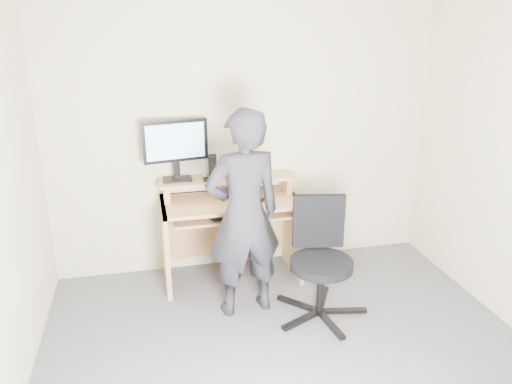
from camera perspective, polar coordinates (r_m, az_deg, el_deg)
name	(u,v)px	position (r m, az deg, el deg)	size (l,w,h in m)	color
ground	(301,378)	(3.53, 5.18, -20.41)	(3.50, 3.50, 0.00)	#59595E
back_wall	(246,135)	(4.52, -1.20, 6.54)	(3.50, 0.02, 2.50)	beige
desk	(229,218)	(4.49, -3.06, -3.00)	(1.20, 0.60, 0.91)	tan
monitor	(176,145)	(4.31, -9.17, 5.34)	(0.56, 0.16, 0.53)	black
external_drive	(213,167)	(4.40, -4.97, 2.87)	(0.07, 0.13, 0.20)	black
travel_mug	(233,167)	(4.39, -2.66, 2.83)	(0.09, 0.09, 0.19)	silver
smartphone	(248,177)	(4.41, -0.88, 1.71)	(0.07, 0.13, 0.01)	black
charger	(206,179)	(4.33, -5.73, 1.45)	(0.04, 0.04, 0.04)	black
headphones	(212,175)	(4.47, -5.08, 1.91)	(0.16, 0.16, 0.02)	silver
keyboard	(235,212)	(4.29, -2.46, -2.35)	(0.46, 0.18, 0.03)	black
mouse	(259,200)	(4.29, 0.40, -0.88)	(0.10, 0.06, 0.04)	black
office_chair	(320,255)	(3.95, 7.35, -7.10)	(0.73, 0.72, 0.92)	black
person	(244,215)	(3.81, -1.41, -2.64)	(0.60, 0.40, 1.65)	black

